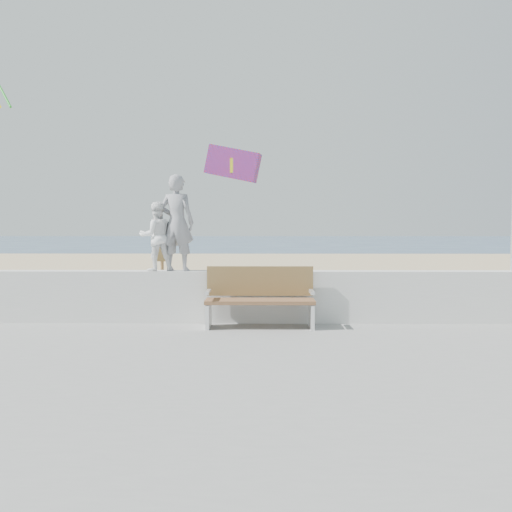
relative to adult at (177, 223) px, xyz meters
name	(u,v)px	position (x,y,z in m)	size (l,w,h in m)	color
ground	(240,360)	(1.18, -2.00, -1.92)	(220.00, 220.00, 0.00)	#334A66
sand	(252,287)	(1.18, 7.00, -1.88)	(90.00, 40.00, 0.08)	tan
boardwalk	(216,491)	(1.18, -6.00, -1.79)	(50.00, 12.40, 0.10)	gray
seawall	(245,296)	(1.18, 0.00, -1.29)	(30.00, 0.35, 0.90)	silver
adult	(177,223)	(0.00, 0.00, 0.00)	(0.61, 0.40, 1.67)	gray
child	(156,236)	(-0.36, 0.00, -0.24)	(0.58, 0.45, 1.20)	white
bench	(260,296)	(1.45, -0.45, -1.23)	(1.80, 0.57, 1.00)	brown
parafoil_kite	(234,164)	(0.94, 1.25, 1.16)	(1.15, 0.52, 0.77)	red
sign	(162,270)	(-0.64, 2.02, -0.97)	(0.32, 0.07, 1.46)	olive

